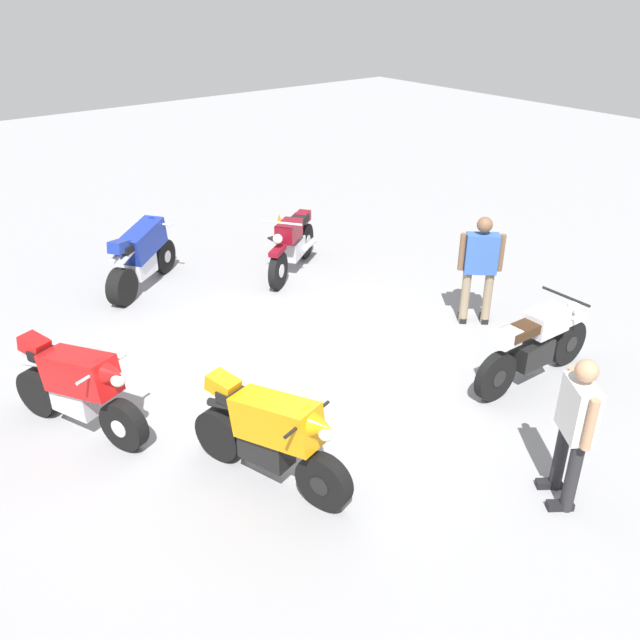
{
  "coord_description": "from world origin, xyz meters",
  "views": [
    {
      "loc": [
        -6.27,
        4.41,
        4.75
      ],
      "look_at": [
        -0.25,
        -0.31,
        0.75
      ],
      "focal_mm": 37.57,
      "sensor_mm": 36.0,
      "label": 1
    }
  ],
  "objects_px": {
    "person_in_white_shirt": "(575,424)",
    "person_in_blue_shirt": "(480,264)",
    "motorcycle_blue_sportbike": "(142,254)",
    "motorcycle_orange_sportbike": "(270,433)",
    "motorcycle_maroon_cruiser": "(293,244)",
    "motorcycle_red_sportbike": "(77,386)",
    "traffic_cone": "(280,227)",
    "motorcycle_silver_cruiser": "(534,345)"
  },
  "relations": [
    {
      "from": "motorcycle_silver_cruiser",
      "to": "person_in_blue_shirt",
      "type": "xyz_separation_m",
      "value": [
        1.52,
        -0.68,
        0.43
      ]
    },
    {
      "from": "motorcycle_blue_sportbike",
      "to": "motorcycle_orange_sportbike",
      "type": "relative_size",
      "value": 0.89
    },
    {
      "from": "motorcycle_red_sportbike",
      "to": "motorcycle_blue_sportbike",
      "type": "bearing_deg",
      "value": 123.22
    },
    {
      "from": "motorcycle_orange_sportbike",
      "to": "person_in_blue_shirt",
      "type": "xyz_separation_m",
      "value": [
        1.04,
        -4.42,
        0.36
      ]
    },
    {
      "from": "motorcycle_maroon_cruiser",
      "to": "motorcycle_orange_sportbike",
      "type": "xyz_separation_m",
      "value": [
        -4.31,
        3.41,
        0.07
      ]
    },
    {
      "from": "motorcycle_orange_sportbike",
      "to": "traffic_cone",
      "type": "relative_size",
      "value": 3.63
    },
    {
      "from": "motorcycle_orange_sportbike",
      "to": "motorcycle_silver_cruiser",
      "type": "bearing_deg",
      "value": 66.08
    },
    {
      "from": "person_in_white_shirt",
      "to": "motorcycle_silver_cruiser",
      "type": "bearing_deg",
      "value": -100.25
    },
    {
      "from": "motorcycle_maroon_cruiser",
      "to": "motorcycle_blue_sportbike",
      "type": "xyz_separation_m",
      "value": [
        1.01,
        2.35,
        0.07
      ]
    },
    {
      "from": "motorcycle_orange_sportbike",
      "to": "motorcycle_silver_cruiser",
      "type": "xyz_separation_m",
      "value": [
        -0.48,
        -3.74,
        -0.07
      ]
    },
    {
      "from": "motorcycle_maroon_cruiser",
      "to": "motorcycle_blue_sportbike",
      "type": "height_order",
      "value": "motorcycle_blue_sportbike"
    },
    {
      "from": "motorcycle_blue_sportbike",
      "to": "person_in_blue_shirt",
      "type": "height_order",
      "value": "person_in_blue_shirt"
    },
    {
      "from": "motorcycle_blue_sportbike",
      "to": "person_in_white_shirt",
      "type": "distance_m",
      "value": 7.43
    },
    {
      "from": "motorcycle_maroon_cruiser",
      "to": "motorcycle_red_sportbike",
      "type": "xyz_separation_m",
      "value": [
        -2.24,
        4.63,
        0.07
      ]
    },
    {
      "from": "person_in_blue_shirt",
      "to": "person_in_white_shirt",
      "type": "relative_size",
      "value": 1.03
    },
    {
      "from": "motorcycle_silver_cruiser",
      "to": "person_in_white_shirt",
      "type": "height_order",
      "value": "person_in_white_shirt"
    },
    {
      "from": "motorcycle_red_sportbike",
      "to": "motorcycle_orange_sportbike",
      "type": "distance_m",
      "value": 2.4
    },
    {
      "from": "motorcycle_blue_sportbike",
      "to": "traffic_cone",
      "type": "bearing_deg",
      "value": -26.98
    },
    {
      "from": "motorcycle_maroon_cruiser",
      "to": "motorcycle_silver_cruiser",
      "type": "xyz_separation_m",
      "value": [
        -4.79,
        -0.33,
        0.0
      ]
    },
    {
      "from": "person_in_white_shirt",
      "to": "person_in_blue_shirt",
      "type": "bearing_deg",
      "value": -91.05
    },
    {
      "from": "person_in_white_shirt",
      "to": "traffic_cone",
      "type": "height_order",
      "value": "person_in_white_shirt"
    },
    {
      "from": "person_in_blue_shirt",
      "to": "person_in_white_shirt",
      "type": "height_order",
      "value": "person_in_blue_shirt"
    },
    {
      "from": "motorcycle_silver_cruiser",
      "to": "traffic_cone",
      "type": "distance_m",
      "value": 6.26
    },
    {
      "from": "motorcycle_silver_cruiser",
      "to": "traffic_cone",
      "type": "bearing_deg",
      "value": 88.21
    },
    {
      "from": "motorcycle_maroon_cruiser",
      "to": "person_in_blue_shirt",
      "type": "xyz_separation_m",
      "value": [
        -3.27,
        -1.02,
        0.43
      ]
    },
    {
      "from": "motorcycle_blue_sportbike",
      "to": "traffic_cone",
      "type": "xyz_separation_m",
      "value": [
        0.45,
        -3.08,
        -0.33
      ]
    },
    {
      "from": "motorcycle_blue_sportbike",
      "to": "motorcycle_orange_sportbike",
      "type": "distance_m",
      "value": 5.42
    },
    {
      "from": "motorcycle_blue_sportbike",
      "to": "person_in_white_shirt",
      "type": "xyz_separation_m",
      "value": [
        -7.35,
        -1.08,
        0.32
      ]
    },
    {
      "from": "motorcycle_red_sportbike",
      "to": "motorcycle_silver_cruiser",
      "type": "height_order",
      "value": "motorcycle_red_sportbike"
    },
    {
      "from": "motorcycle_maroon_cruiser",
      "to": "person_in_white_shirt",
      "type": "relative_size",
      "value": 1.1
    },
    {
      "from": "person_in_white_shirt",
      "to": "traffic_cone",
      "type": "distance_m",
      "value": 8.08
    },
    {
      "from": "motorcycle_blue_sportbike",
      "to": "person_in_white_shirt",
      "type": "relative_size",
      "value": 1.05
    },
    {
      "from": "motorcycle_orange_sportbike",
      "to": "person_in_white_shirt",
      "type": "height_order",
      "value": "person_in_white_shirt"
    },
    {
      "from": "motorcycle_red_sportbike",
      "to": "traffic_cone",
      "type": "xyz_separation_m",
      "value": [
        3.7,
        -5.36,
        -0.33
      ]
    },
    {
      "from": "motorcycle_red_sportbike",
      "to": "person_in_blue_shirt",
      "type": "bearing_deg",
      "value": 57.99
    },
    {
      "from": "person_in_blue_shirt",
      "to": "traffic_cone",
      "type": "relative_size",
      "value": 3.16
    },
    {
      "from": "motorcycle_red_sportbike",
      "to": "person_in_blue_shirt",
      "type": "relative_size",
      "value": 1.12
    },
    {
      "from": "motorcycle_silver_cruiser",
      "to": "motorcycle_orange_sportbike",
      "type": "bearing_deg",
      "value": 174.66
    },
    {
      "from": "motorcycle_silver_cruiser",
      "to": "motorcycle_red_sportbike",
      "type": "bearing_deg",
      "value": 154.77
    },
    {
      "from": "person_in_blue_shirt",
      "to": "traffic_cone",
      "type": "height_order",
      "value": "person_in_blue_shirt"
    },
    {
      "from": "motorcycle_red_sportbike",
      "to": "person_in_white_shirt",
      "type": "height_order",
      "value": "person_in_white_shirt"
    },
    {
      "from": "motorcycle_maroon_cruiser",
      "to": "person_in_white_shirt",
      "type": "bearing_deg",
      "value": 43.8
    }
  ]
}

